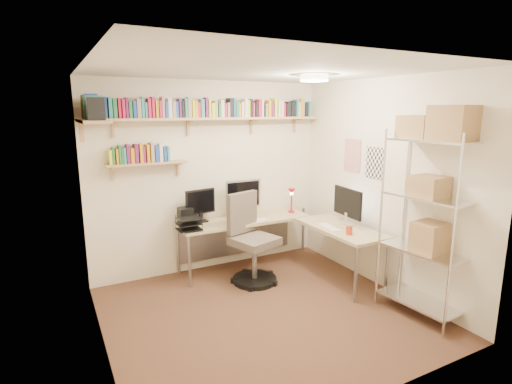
# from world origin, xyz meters

# --- Properties ---
(ground) EXTENTS (3.20, 3.20, 0.00)m
(ground) POSITION_xyz_m (0.00, 0.00, 0.00)
(ground) COLOR #47311E
(ground) RESTS_ON ground
(room_shell) EXTENTS (3.24, 3.04, 2.52)m
(room_shell) POSITION_xyz_m (0.00, 0.00, 1.55)
(room_shell) COLOR #EFE2C2
(room_shell) RESTS_ON ground
(wall_shelves) EXTENTS (3.12, 1.09, 0.80)m
(wall_shelves) POSITION_xyz_m (-0.42, 1.30, 2.03)
(wall_shelves) COLOR tan
(wall_shelves) RESTS_ON ground
(corner_desk) EXTENTS (2.14, 1.81, 1.21)m
(corner_desk) POSITION_xyz_m (0.48, 0.98, 0.69)
(corner_desk) COLOR tan
(corner_desk) RESTS_ON ground
(office_chair) EXTENTS (0.61, 0.62, 1.12)m
(office_chair) POSITION_xyz_m (0.25, 0.81, 0.47)
(office_chair) COLOR black
(office_chair) RESTS_ON ground
(wire_rack) EXTENTS (0.48, 0.87, 2.17)m
(wire_rack) POSITION_xyz_m (1.42, -0.82, 1.47)
(wire_rack) COLOR silver
(wire_rack) RESTS_ON ground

